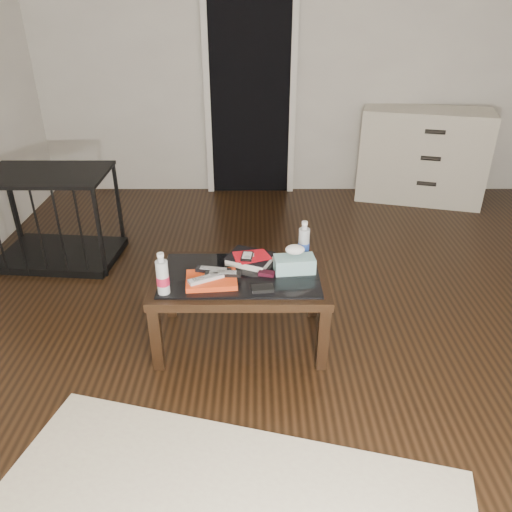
# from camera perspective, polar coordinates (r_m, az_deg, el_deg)

# --- Properties ---
(ground) EXTENTS (5.00, 5.00, 0.00)m
(ground) POSITION_cam_1_polar(r_m,az_deg,el_deg) (3.23, 6.18, -8.06)
(ground) COLOR black
(ground) RESTS_ON ground
(room_shell) EXTENTS (5.00, 5.00, 5.00)m
(room_shell) POSITION_cam_1_polar(r_m,az_deg,el_deg) (2.63, 8.11, 21.77)
(room_shell) COLOR silver
(room_shell) RESTS_ON ground
(doorway) EXTENTS (0.90, 0.08, 2.07)m
(doorway) POSITION_cam_1_polar(r_m,az_deg,el_deg) (5.13, -0.68, 18.32)
(doorway) COLOR black
(doorway) RESTS_ON ground
(coffee_table) EXTENTS (1.00, 0.60, 0.46)m
(coffee_table) POSITION_cam_1_polar(r_m,az_deg,el_deg) (2.89, -1.79, -3.17)
(coffee_table) COLOR black
(coffee_table) RESTS_ON ground
(dresser) EXTENTS (1.29, 0.79, 0.90)m
(dresser) POSITION_cam_1_polar(r_m,az_deg,el_deg) (5.30, 18.41, 10.84)
(dresser) COLOR beige
(dresser) RESTS_ON ground
(pet_crate) EXTENTS (0.95, 0.68, 0.71)m
(pet_crate) POSITION_cam_1_polar(r_m,az_deg,el_deg) (4.19, -21.81, 2.58)
(pet_crate) COLOR black
(pet_crate) RESTS_ON ground
(magazines) EXTENTS (0.30, 0.24, 0.03)m
(magazines) POSITION_cam_1_polar(r_m,az_deg,el_deg) (2.78, -5.11, -2.74)
(magazines) COLOR red
(magazines) RESTS_ON coffee_table
(remote_silver) EXTENTS (0.20, 0.14, 0.02)m
(remote_silver) POSITION_cam_1_polar(r_m,az_deg,el_deg) (2.75, -5.73, -2.55)
(remote_silver) COLOR silver
(remote_silver) RESTS_ON magazines
(remote_black_front) EXTENTS (0.20, 0.05, 0.02)m
(remote_black_front) POSITION_cam_1_polar(r_m,az_deg,el_deg) (2.79, -3.79, -2.01)
(remote_black_front) COLOR black
(remote_black_front) RESTS_ON magazines
(remote_black_back) EXTENTS (0.21, 0.09, 0.02)m
(remote_black_back) POSITION_cam_1_polar(r_m,az_deg,el_deg) (2.83, -4.89, -1.58)
(remote_black_back) COLOR black
(remote_black_back) RESTS_ON magazines
(textbook) EXTENTS (0.31, 0.28, 0.05)m
(textbook) POSITION_cam_1_polar(r_m,az_deg,el_deg) (2.97, -0.69, -0.32)
(textbook) COLOR black
(textbook) RESTS_ON coffee_table
(dvd_mailers) EXTENTS (0.21, 0.17, 0.01)m
(dvd_mailers) POSITION_cam_1_polar(r_m,az_deg,el_deg) (2.95, -0.70, 0.08)
(dvd_mailers) COLOR red
(dvd_mailers) RESTS_ON textbook
(ipod) EXTENTS (0.08, 0.11, 0.02)m
(ipod) POSITION_cam_1_polar(r_m,az_deg,el_deg) (2.92, -1.02, -0.03)
(ipod) COLOR black
(ipod) RESTS_ON dvd_mailers
(flip_phone) EXTENTS (0.10, 0.07, 0.02)m
(flip_phone) POSITION_cam_1_polar(r_m,az_deg,el_deg) (2.84, 1.22, -2.00)
(flip_phone) COLOR #320B16
(flip_phone) RESTS_ON coffee_table
(wallet) EXTENTS (0.13, 0.08, 0.02)m
(wallet) POSITION_cam_1_polar(r_m,az_deg,el_deg) (2.71, 0.74, -3.73)
(wallet) COLOR black
(wallet) RESTS_ON coffee_table
(water_bottle_left) EXTENTS (0.08, 0.08, 0.24)m
(water_bottle_left) POSITION_cam_1_polar(r_m,az_deg,el_deg) (2.67, -10.67, -1.96)
(water_bottle_left) COLOR #B6BDC1
(water_bottle_left) RESTS_ON coffee_table
(water_bottle_right) EXTENTS (0.08, 0.08, 0.24)m
(water_bottle_right) POSITION_cam_1_polar(r_m,az_deg,el_deg) (2.99, 5.50, 1.86)
(water_bottle_right) COLOR silver
(water_bottle_right) RESTS_ON coffee_table
(tissue_box) EXTENTS (0.24, 0.14, 0.09)m
(tissue_box) POSITION_cam_1_polar(r_m,az_deg,el_deg) (2.87, 4.41, -0.94)
(tissue_box) COLOR teal
(tissue_box) RESTS_ON coffee_table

